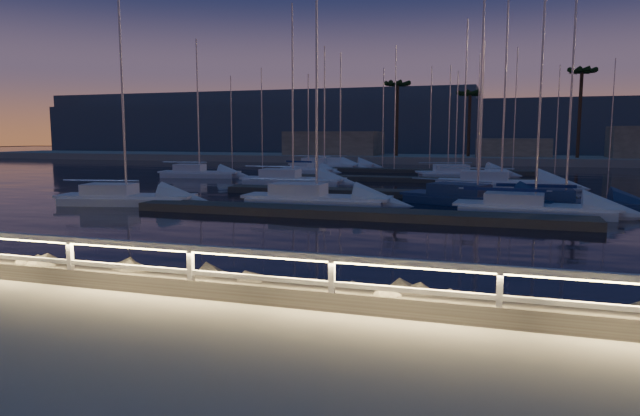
{
  "coord_description": "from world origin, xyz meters",
  "views": [
    {
      "loc": [
        7.0,
        -9.97,
        3.25
      ],
      "look_at": [
        2.47,
        4.0,
        1.39
      ],
      "focal_mm": 32.0,
      "sensor_mm": 36.0,
      "label": 1
    }
  ],
  "objects_px": {
    "sailboat_j": "(290,179)",
    "sailboat_i": "(307,169)",
    "sailboat_d": "(530,207)",
    "sailboat_e": "(198,173)",
    "sailboat_b": "(123,197)",
    "sailboat_n": "(323,165)",
    "sailboat_f": "(313,198)",
    "sailboat_k": "(460,173)",
    "sailboat_g": "(498,182)",
    "sailboat_m": "(338,165)",
    "sailboat_c": "(561,203)",
    "sailboat_h": "(473,197)",
    "guard_rail": "(145,255)"
  },
  "relations": [
    {
      "from": "sailboat_b",
      "to": "sailboat_i",
      "type": "height_order",
      "value": "sailboat_b"
    },
    {
      "from": "sailboat_c",
      "to": "sailboat_e",
      "type": "xyz_separation_m",
      "value": [
        -30.04,
        15.14,
        0.04
      ]
    },
    {
      "from": "sailboat_f",
      "to": "sailboat_d",
      "type": "bearing_deg",
      "value": -1.72
    },
    {
      "from": "sailboat_b",
      "to": "sailboat_i",
      "type": "distance_m",
      "value": 29.26
    },
    {
      "from": "sailboat_h",
      "to": "sailboat_m",
      "type": "xyz_separation_m",
      "value": [
        -17.18,
        32.07,
        0.04
      ]
    },
    {
      "from": "sailboat_d",
      "to": "sailboat_h",
      "type": "xyz_separation_m",
      "value": [
        -2.89,
        3.18,
        0.03
      ]
    },
    {
      "from": "guard_rail",
      "to": "sailboat_m",
      "type": "height_order",
      "value": "sailboat_m"
    },
    {
      "from": "guard_rail",
      "to": "sailboat_d",
      "type": "relative_size",
      "value": 3.39
    },
    {
      "from": "sailboat_e",
      "to": "sailboat_h",
      "type": "relative_size",
      "value": 0.87
    },
    {
      "from": "sailboat_n",
      "to": "sailboat_d",
      "type": "bearing_deg",
      "value": -55.96
    },
    {
      "from": "sailboat_g",
      "to": "sailboat_i",
      "type": "distance_m",
      "value": 22.98
    },
    {
      "from": "guard_rail",
      "to": "sailboat_g",
      "type": "height_order",
      "value": "sailboat_g"
    },
    {
      "from": "sailboat_c",
      "to": "sailboat_e",
      "type": "bearing_deg",
      "value": 153.71
    },
    {
      "from": "sailboat_c",
      "to": "sailboat_e",
      "type": "distance_m",
      "value": 33.64
    },
    {
      "from": "sailboat_j",
      "to": "sailboat_i",
      "type": "bearing_deg",
      "value": 100.66
    },
    {
      "from": "sailboat_i",
      "to": "sailboat_j",
      "type": "xyz_separation_m",
      "value": [
        3.64,
        -14.38,
        0.06
      ]
    },
    {
      "from": "sailboat_g",
      "to": "sailboat_k",
      "type": "xyz_separation_m",
      "value": [
        -3.44,
        10.62,
        -0.02
      ]
    },
    {
      "from": "sailboat_g",
      "to": "sailboat_f",
      "type": "bearing_deg",
      "value": -122.68
    },
    {
      "from": "sailboat_j",
      "to": "guard_rail",
      "type": "bearing_deg",
      "value": -77.81
    },
    {
      "from": "sailboat_g",
      "to": "sailboat_j",
      "type": "height_order",
      "value": "sailboat_g"
    },
    {
      "from": "sailboat_e",
      "to": "sailboat_f",
      "type": "xyz_separation_m",
      "value": [
        17.19,
        -17.31,
        0.0
      ]
    },
    {
      "from": "sailboat_b",
      "to": "sailboat_c",
      "type": "distance_m",
      "value": 23.75
    },
    {
      "from": "sailboat_g",
      "to": "sailboat_n",
      "type": "relative_size",
      "value": 1.09
    },
    {
      "from": "sailboat_b",
      "to": "sailboat_g",
      "type": "distance_m",
      "value": 25.98
    },
    {
      "from": "sailboat_b",
      "to": "sailboat_j",
      "type": "relative_size",
      "value": 0.93
    },
    {
      "from": "sailboat_b",
      "to": "sailboat_k",
      "type": "relative_size",
      "value": 0.9
    },
    {
      "from": "sailboat_h",
      "to": "sailboat_c",
      "type": "bearing_deg",
      "value": 7.62
    },
    {
      "from": "sailboat_d",
      "to": "sailboat_n",
      "type": "xyz_separation_m",
      "value": [
        -21.76,
        34.43,
        0.07
      ]
    },
    {
      "from": "sailboat_h",
      "to": "sailboat_b",
      "type": "bearing_deg",
      "value": -140.94
    },
    {
      "from": "sailboat_d",
      "to": "sailboat_k",
      "type": "xyz_separation_m",
      "value": [
        -5.19,
        24.54,
        0.05
      ]
    },
    {
      "from": "sailboat_d",
      "to": "sailboat_m",
      "type": "relative_size",
      "value": 0.96
    },
    {
      "from": "sailboat_h",
      "to": "sailboat_n",
      "type": "distance_m",
      "value": 36.5
    },
    {
      "from": "sailboat_m",
      "to": "sailboat_d",
      "type": "bearing_deg",
      "value": -78.23
    },
    {
      "from": "guard_rail",
      "to": "sailboat_d",
      "type": "xyz_separation_m",
      "value": [
        8.34,
        19.68,
        -0.98
      ]
    },
    {
      "from": "guard_rail",
      "to": "sailboat_g",
      "type": "xyz_separation_m",
      "value": [
        6.6,
        33.6,
        -0.91
      ]
    },
    {
      "from": "sailboat_f",
      "to": "sailboat_m",
      "type": "height_order",
      "value": "sailboat_f"
    },
    {
      "from": "sailboat_j",
      "to": "sailboat_k",
      "type": "bearing_deg",
      "value": 42.06
    },
    {
      "from": "sailboat_c",
      "to": "sailboat_h",
      "type": "xyz_separation_m",
      "value": [
        -4.45,
        1.11,
        0.01
      ]
    },
    {
      "from": "guard_rail",
      "to": "sailboat_f",
      "type": "height_order",
      "value": "sailboat_f"
    },
    {
      "from": "sailboat_b",
      "to": "sailboat_m",
      "type": "bearing_deg",
      "value": 74.68
    },
    {
      "from": "sailboat_d",
      "to": "sailboat_j",
      "type": "relative_size",
      "value": 0.93
    },
    {
      "from": "sailboat_b",
      "to": "sailboat_d",
      "type": "xyz_separation_m",
      "value": [
        21.71,
        2.7,
        -0.04
      ]
    },
    {
      "from": "sailboat_e",
      "to": "sailboat_h",
      "type": "bearing_deg",
      "value": -38.09
    },
    {
      "from": "sailboat_b",
      "to": "sailboat_n",
      "type": "height_order",
      "value": "sailboat_n"
    },
    {
      "from": "sailboat_m",
      "to": "sailboat_h",
      "type": "bearing_deg",
      "value": -79.7
    },
    {
      "from": "sailboat_d",
      "to": "sailboat_e",
      "type": "relative_size",
      "value": 1.02
    },
    {
      "from": "sailboat_h",
      "to": "sailboat_d",
      "type": "bearing_deg",
      "value": -26.06
    },
    {
      "from": "sailboat_h",
      "to": "sailboat_n",
      "type": "relative_size",
      "value": 1.03
    },
    {
      "from": "sailboat_e",
      "to": "sailboat_j",
      "type": "relative_size",
      "value": 0.91
    },
    {
      "from": "sailboat_f",
      "to": "sailboat_h",
      "type": "height_order",
      "value": "sailboat_h"
    }
  ]
}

